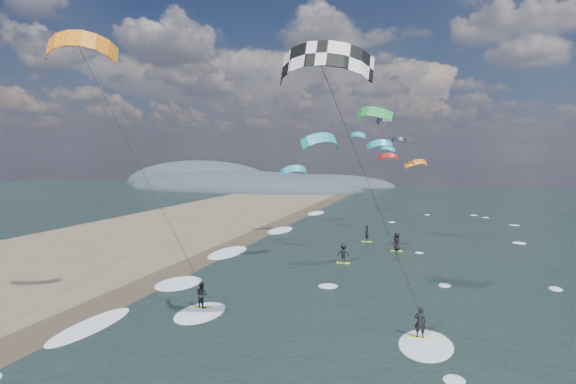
# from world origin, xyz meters

# --- Properties ---
(wet_sand_strip) EXTENTS (3.00, 240.00, 0.00)m
(wet_sand_strip) POSITION_xyz_m (-12.00, 10.00, 0.00)
(wet_sand_strip) COLOR #382D23
(wet_sand_strip) RESTS_ON ground
(coastal_hills) EXTENTS (80.00, 41.00, 15.00)m
(coastal_hills) POSITION_xyz_m (-44.84, 107.86, 0.00)
(coastal_hills) COLOR #3D4756
(coastal_hills) RESTS_ON ground
(kitesurfer_near_a) EXTENTS (7.57, 8.31, 14.19)m
(kitesurfer_near_a) POSITION_xyz_m (3.64, 4.40, 10.34)
(kitesurfer_near_a) COLOR #D7F92B
(kitesurfer_near_a) RESTS_ON ground
(kitesurfer_near_b) EXTENTS (6.95, 8.67, 15.69)m
(kitesurfer_near_b) POSITION_xyz_m (-8.23, 6.23, 10.02)
(kitesurfer_near_b) COLOR #D7F92B
(kitesurfer_near_b) RESTS_ON ground
(far_kitesurfers) EXTENTS (5.10, 11.28, 1.79)m
(far_kitesurfers) POSITION_xyz_m (1.71, 29.20, 0.86)
(far_kitesurfers) COLOR #D7F92B
(far_kitesurfers) RESTS_ON ground
(bg_kite_field) EXTENTS (16.48, 71.21, 7.89)m
(bg_kite_field) POSITION_xyz_m (-0.09, 55.37, 10.73)
(bg_kite_field) COLOR teal
(bg_kite_field) RESTS_ON ground
(shoreline_surf) EXTENTS (2.40, 79.40, 0.11)m
(shoreline_surf) POSITION_xyz_m (-10.80, 14.75, 0.00)
(shoreline_surf) COLOR white
(shoreline_surf) RESTS_ON ground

